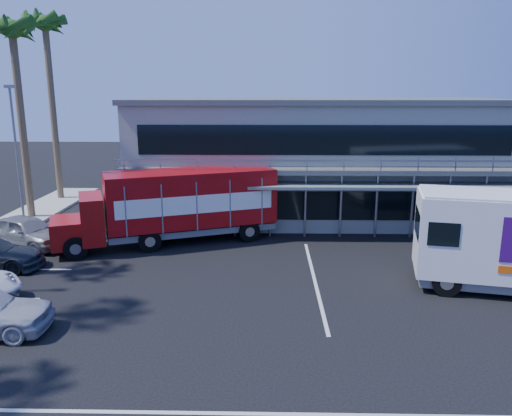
{
  "coord_description": "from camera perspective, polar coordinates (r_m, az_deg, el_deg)",
  "views": [
    {
      "loc": [
        -0.04,
        -16.82,
        7.82
      ],
      "look_at": [
        -0.55,
        6.42,
        2.3
      ],
      "focal_mm": 35.0,
      "sensor_mm": 36.0,
      "label": 1
    }
  ],
  "objects": [
    {
      "name": "palm_e",
      "position": [
        33.34,
        -26.02,
        16.8
      ],
      "size": [
        2.8,
        2.8,
        12.25
      ],
      "color": "brown",
      "rests_on": "ground"
    },
    {
      "name": "parked_car_e",
      "position": [
        27.96,
        -24.73,
        -2.44
      ],
      "size": [
        5.06,
        3.69,
        1.6
      ],
      "primitive_type": "imported",
      "rotation": [
        0.0,
        0.0,
        1.14
      ],
      "color": "gray",
      "rests_on": "ground"
    },
    {
      "name": "ground",
      "position": [
        18.55,
        1.29,
        -11.57
      ],
      "size": [
        120.0,
        120.0,
        0.0
      ],
      "primitive_type": "plane",
      "color": "black",
      "rests_on": "ground"
    },
    {
      "name": "palm_f",
      "position": [
        38.57,
        -22.88,
        17.79
      ],
      "size": [
        2.8,
        2.8,
        13.25
      ],
      "color": "brown",
      "rests_on": "ground"
    },
    {
      "name": "red_truck",
      "position": [
        26.12,
        -9.1,
        0.49
      ],
      "size": [
        11.39,
        6.42,
        3.78
      ],
      "rotation": [
        0.0,
        0.0,
        0.37
      ],
      "color": "maroon",
      "rests_on": "ground"
    },
    {
      "name": "building",
      "position": [
        32.18,
        6.7,
        5.83
      ],
      "size": [
        22.4,
        12.0,
        7.3
      ],
      "color": "gray",
      "rests_on": "ground"
    },
    {
      "name": "light_pole_far",
      "position": [
        31.39,
        -25.71,
        5.98
      ],
      "size": [
        0.5,
        0.25,
        8.09
      ],
      "color": "gray",
      "rests_on": "ground"
    }
  ]
}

